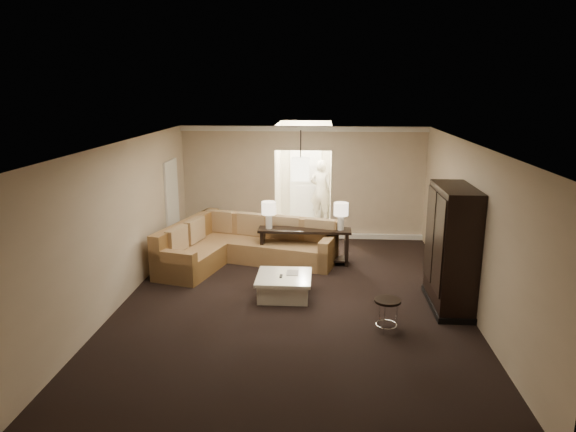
# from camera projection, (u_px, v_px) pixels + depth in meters

# --- Properties ---
(ground) EXTENTS (8.00, 8.00, 0.00)m
(ground) POSITION_uv_depth(u_px,v_px,m) (293.00, 300.00, 9.21)
(ground) COLOR black
(ground) RESTS_ON ground
(wall_back) EXTENTS (6.00, 0.04, 2.80)m
(wall_back) POSITION_uv_depth(u_px,v_px,m) (303.00, 183.00, 12.73)
(wall_back) COLOR beige
(wall_back) RESTS_ON ground
(wall_front) EXTENTS (6.00, 0.04, 2.80)m
(wall_front) POSITION_uv_depth(u_px,v_px,m) (269.00, 331.00, 4.99)
(wall_front) COLOR beige
(wall_front) RESTS_ON ground
(wall_left) EXTENTS (0.04, 8.00, 2.80)m
(wall_left) POSITION_uv_depth(u_px,v_px,m) (124.00, 222.00, 9.06)
(wall_left) COLOR beige
(wall_left) RESTS_ON ground
(wall_right) EXTENTS (0.04, 8.00, 2.80)m
(wall_right) POSITION_uv_depth(u_px,v_px,m) (470.00, 228.00, 8.66)
(wall_right) COLOR beige
(wall_right) RESTS_ON ground
(ceiling) EXTENTS (6.00, 8.00, 0.02)m
(ceiling) POSITION_uv_depth(u_px,v_px,m) (293.00, 143.00, 8.52)
(ceiling) COLOR silver
(ceiling) RESTS_ON wall_back
(crown_molding) EXTENTS (6.00, 0.10, 0.12)m
(crown_molding) POSITION_uv_depth(u_px,v_px,m) (303.00, 129.00, 12.36)
(crown_molding) COLOR white
(crown_molding) RESTS_ON wall_back
(baseboard) EXTENTS (6.00, 0.10, 0.12)m
(baseboard) POSITION_uv_depth(u_px,v_px,m) (302.00, 235.00, 13.01)
(baseboard) COLOR white
(baseboard) RESTS_ON ground
(side_door) EXTENTS (0.05, 0.90, 2.10)m
(side_door) POSITION_uv_depth(u_px,v_px,m) (172.00, 205.00, 11.86)
(side_door) COLOR white
(side_door) RESTS_ON ground
(foyer) EXTENTS (1.44, 2.02, 2.80)m
(foyer) POSITION_uv_depth(u_px,v_px,m) (305.00, 177.00, 14.05)
(foyer) COLOR beige
(foyer) RESTS_ON ground
(sectional_sofa) EXTENTS (3.71, 2.71, 0.96)m
(sectional_sofa) POSITION_uv_depth(u_px,v_px,m) (240.00, 246.00, 11.05)
(sectional_sofa) COLOR brown
(sectional_sofa) RESTS_ON ground
(coffee_table) EXTENTS (0.99, 0.99, 0.41)m
(coffee_table) POSITION_uv_depth(u_px,v_px,m) (284.00, 286.00, 9.33)
(coffee_table) COLOR white
(coffee_table) RESTS_ON ground
(console_table) EXTENTS (1.98, 0.45, 0.77)m
(console_table) POSITION_uv_depth(u_px,v_px,m) (304.00, 243.00, 11.02)
(console_table) COLOR black
(console_table) RESTS_ON ground
(armoire) EXTENTS (0.63, 1.47, 2.12)m
(armoire) POSITION_uv_depth(u_px,v_px,m) (451.00, 251.00, 8.70)
(armoire) COLOR black
(armoire) RESTS_ON ground
(drink_table) EXTENTS (0.41, 0.41, 0.51)m
(drink_table) POSITION_uv_depth(u_px,v_px,m) (387.00, 308.00, 7.98)
(drink_table) COLOR black
(drink_table) RESTS_ON ground
(table_lamp_left) EXTENTS (0.31, 0.31, 0.59)m
(table_lamp_left) POSITION_uv_depth(u_px,v_px,m) (269.00, 211.00, 10.90)
(table_lamp_left) COLOR white
(table_lamp_left) RESTS_ON console_table
(table_lamp_right) EXTENTS (0.31, 0.31, 0.59)m
(table_lamp_right) POSITION_uv_depth(u_px,v_px,m) (341.00, 212.00, 10.80)
(table_lamp_right) COLOR white
(table_lamp_right) RESTS_ON console_table
(pendant_light) EXTENTS (0.38, 0.38, 1.09)m
(pendant_light) POSITION_uv_depth(u_px,v_px,m) (301.00, 169.00, 11.34)
(pendant_light) COLOR black
(pendant_light) RESTS_ON ceiling
(person) EXTENTS (0.82, 0.67, 1.95)m
(person) POSITION_uv_depth(u_px,v_px,m) (321.00, 188.00, 14.35)
(person) COLOR beige
(person) RESTS_ON ground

